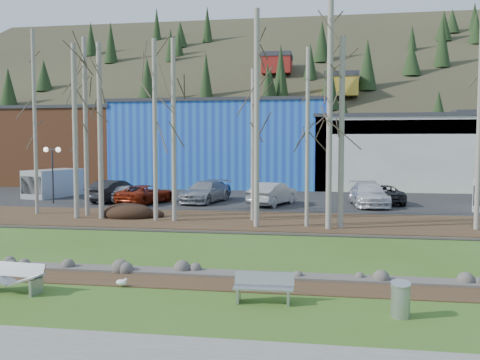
% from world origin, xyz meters
% --- Properties ---
extents(ground, '(200.00, 200.00, 0.00)m').
position_xyz_m(ground, '(0.00, 0.00, 0.00)').
color(ground, '#375817').
rests_on(ground, ground).
extents(footpath, '(80.00, 2.00, 0.04)m').
position_xyz_m(footpath, '(0.00, -3.50, 0.02)').
color(footpath, slate).
rests_on(footpath, ground).
extents(dirt_strip, '(80.00, 1.80, 0.03)m').
position_xyz_m(dirt_strip, '(0.00, 2.10, 0.01)').
color(dirt_strip, '#382616').
rests_on(dirt_strip, ground).
extents(near_bank_rocks, '(80.00, 0.80, 0.50)m').
position_xyz_m(near_bank_rocks, '(0.00, 3.10, 0.00)').
color(near_bank_rocks, '#47423D').
rests_on(near_bank_rocks, ground).
extents(river, '(80.00, 8.00, 0.90)m').
position_xyz_m(river, '(0.00, 7.20, 0.00)').
color(river, black).
rests_on(river, ground).
extents(far_bank_rocks, '(80.00, 0.80, 0.46)m').
position_xyz_m(far_bank_rocks, '(0.00, 11.30, 0.00)').
color(far_bank_rocks, '#47423D').
rests_on(far_bank_rocks, ground).
extents(far_bank, '(80.00, 7.00, 0.15)m').
position_xyz_m(far_bank, '(0.00, 14.50, 0.07)').
color(far_bank, '#382616').
rests_on(far_bank, ground).
extents(parking_lot, '(80.00, 14.00, 0.14)m').
position_xyz_m(parking_lot, '(0.00, 25.00, 0.07)').
color(parking_lot, black).
rests_on(parking_lot, ground).
extents(building_brick, '(16.32, 12.24, 7.80)m').
position_xyz_m(building_brick, '(-24.00, 39.00, 3.91)').
color(building_brick, '#965230').
rests_on(building_brick, ground).
extents(building_blue, '(20.40, 12.24, 8.30)m').
position_xyz_m(building_blue, '(-6.00, 39.00, 4.16)').
color(building_blue, blue).
rests_on(building_blue, ground).
extents(building_white, '(18.36, 12.24, 6.80)m').
position_xyz_m(building_white, '(12.00, 38.98, 3.41)').
color(building_white, '#BABAB6').
rests_on(building_white, ground).
extents(hillside, '(160.00, 72.00, 35.00)m').
position_xyz_m(hillside, '(0.00, 84.00, 17.50)').
color(hillside, '#2F2A1C').
rests_on(hillside, ground).
extents(bench_intact, '(1.62, 0.53, 0.81)m').
position_xyz_m(bench_intact, '(2.45, 0.38, 0.40)').
color(bench_intact, '#A9ACAE').
rests_on(bench_intact, ground).
extents(bench_damaged, '(1.89, 0.76, 0.82)m').
position_xyz_m(bench_damaged, '(-4.75, 0.21, 0.42)').
color(bench_damaged, '#A9ACAE').
rests_on(bench_damaged, ground).
extents(litter_bin, '(0.47, 0.47, 0.80)m').
position_xyz_m(litter_bin, '(5.90, -0.28, 0.40)').
color(litter_bin, '#A9ACAE').
rests_on(litter_bin, ground).
extents(seagull, '(0.39, 0.18, 0.28)m').
position_xyz_m(seagull, '(-1.89, 1.19, 0.15)').
color(seagull, gold).
rests_on(seagull, ground).
extents(dirt_mound, '(2.91, 2.05, 0.57)m').
position_xyz_m(dirt_mound, '(-6.83, 14.44, 0.44)').
color(dirt_mound, black).
rests_on(dirt_mound, far_bank).
extents(birch_0, '(0.25, 0.25, 10.02)m').
position_xyz_m(birch_0, '(-9.44, 14.89, 5.16)').
color(birch_0, '#ADA69B').
rests_on(birch_0, far_bank).
extents(birch_1, '(0.21, 0.21, 10.59)m').
position_xyz_m(birch_1, '(-12.57, 14.94, 5.44)').
color(birch_1, '#ADA69B').
rests_on(birch_1, far_bank).
extents(birch_2, '(0.28, 0.28, 9.47)m').
position_xyz_m(birch_2, '(-9.50, 13.73, 4.88)').
color(birch_2, '#ADA69B').
rests_on(birch_2, far_bank).
extents(birch_3, '(0.24, 0.24, 9.54)m').
position_xyz_m(birch_3, '(-3.90, 13.57, 4.92)').
color(birch_3, '#ADA69B').
rests_on(birch_3, far_bank).
extents(birch_4, '(0.27, 0.27, 10.56)m').
position_xyz_m(birch_4, '(0.66, 12.29, 5.43)').
color(birch_4, '#ADA69B').
rests_on(birch_4, far_bank).
extents(birch_5, '(0.24, 0.24, 8.00)m').
position_xyz_m(birch_5, '(0.17, 14.47, 4.15)').
color(birch_5, '#ADA69B').
rests_on(birch_5, far_bank).
extents(birch_6, '(0.20, 0.20, 8.74)m').
position_xyz_m(birch_6, '(3.10, 12.80, 4.52)').
color(birch_6, '#ADA69B').
rests_on(birch_6, far_bank).
extents(birch_7, '(0.28, 0.28, 11.24)m').
position_xyz_m(birch_7, '(4.16, 12.23, 5.77)').
color(birch_7, '#ADA69B').
rests_on(birch_7, far_bank).
extents(birch_8, '(0.27, 0.27, 9.16)m').
position_xyz_m(birch_8, '(4.73, 12.50, 4.73)').
color(birch_8, '#ADA69B').
rests_on(birch_8, far_bank).
extents(birch_9, '(0.24, 0.24, 12.90)m').
position_xyz_m(birch_9, '(11.11, 13.12, 6.60)').
color(birch_9, '#ADA69B').
rests_on(birch_9, far_bank).
extents(birch_10, '(0.24, 0.24, 9.54)m').
position_xyz_m(birch_10, '(-4.92, 13.57, 4.92)').
color(birch_10, '#ADA69B').
rests_on(birch_10, far_bank).
extents(birch_11, '(0.28, 0.28, 9.47)m').
position_xyz_m(birch_11, '(-8.06, 13.73, 4.88)').
color(birch_11, '#ADA69B').
rests_on(birch_11, far_bank).
extents(street_lamp, '(1.42, 0.68, 3.84)m').
position_xyz_m(street_lamp, '(-14.39, 20.12, 3.16)').
color(street_lamp, '#262628').
rests_on(street_lamp, parking_lot).
extents(car_0, '(2.46, 4.03, 1.28)m').
position_xyz_m(car_0, '(-10.01, 21.81, 0.78)').
color(car_0, '#BBBBBD').
rests_on(car_0, parking_lot).
extents(car_1, '(2.79, 4.91, 1.53)m').
position_xyz_m(car_1, '(-10.63, 21.80, 0.90)').
color(car_1, black).
rests_on(car_1, parking_lot).
extents(car_2, '(3.42, 5.04, 1.28)m').
position_xyz_m(car_2, '(-8.10, 21.00, 0.78)').
color(car_2, maroon).
rests_on(car_2, parking_lot).
extents(car_3, '(3.10, 5.42, 1.48)m').
position_xyz_m(car_3, '(-4.27, 22.37, 0.88)').
color(car_3, gray).
rests_on(car_3, parking_lot).
extents(car_4, '(2.64, 4.53, 1.45)m').
position_xyz_m(car_4, '(-4.17, 23.55, 0.86)').
color(car_4, navy).
rests_on(car_4, parking_lot).
extents(car_5, '(3.04, 4.91, 1.53)m').
position_xyz_m(car_5, '(0.51, 21.46, 0.90)').
color(car_5, '#A9A9AB').
rests_on(car_5, parking_lot).
extents(car_6, '(2.81, 4.87, 1.28)m').
position_xyz_m(car_6, '(7.80, 23.61, 0.78)').
color(car_6, '#28282B').
rests_on(car_6, parking_lot).
extents(car_7, '(2.64, 5.47, 1.53)m').
position_xyz_m(car_7, '(6.75, 22.08, 0.91)').
color(car_7, silver).
rests_on(car_7, parking_lot).
extents(van_grey, '(2.92, 5.08, 2.09)m').
position_xyz_m(van_grey, '(-16.72, 24.17, 1.18)').
color(van_grey, '#BBBEC0').
rests_on(van_grey, parking_lot).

